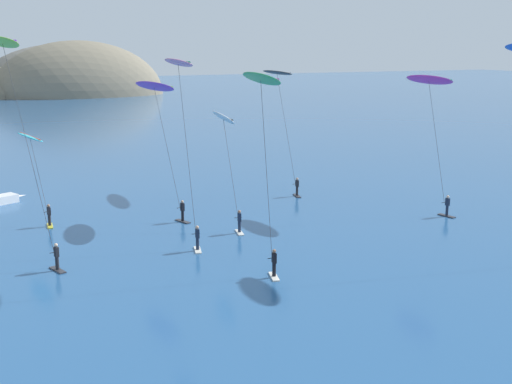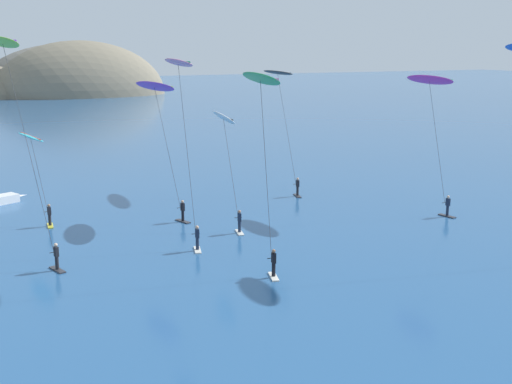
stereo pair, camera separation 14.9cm
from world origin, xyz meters
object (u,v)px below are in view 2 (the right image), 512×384
object	(u,v)px
kitesurfer_white	(225,126)
kitesurfer_purple	(157,96)
kitesurfer_pink	(180,77)
kitesurfer_cyan	(32,144)
kitesurfer_green	(261,94)
kitesurfer_black	(279,81)
kitesurfer_magenta	(431,91)
kitesurfer_lime	(7,62)

from	to	relation	value
kitesurfer_white	kitesurfer_purple	world-z (taller)	kitesurfer_purple
kitesurfer_pink	kitesurfer_purple	bearing A→B (deg)	83.90
kitesurfer_cyan	kitesurfer_green	size ratio (longest dim) A/B	0.59
kitesurfer_purple	kitesurfer_black	bearing A→B (deg)	17.99
kitesurfer_black	kitesurfer_cyan	world-z (taller)	kitesurfer_black
kitesurfer_magenta	kitesurfer_purple	distance (m)	21.78
kitesurfer_magenta	kitesurfer_lime	size ratio (longest dim) A/B	0.80
kitesurfer_magenta	kitesurfer_green	size ratio (longest dim) A/B	0.94
kitesurfer_cyan	kitesurfer_purple	distance (m)	10.25
kitesurfer_purple	kitesurfer_cyan	bearing A→B (deg)	161.30
kitesurfer_pink	kitesurfer_white	size ratio (longest dim) A/B	1.48
kitesurfer_black	kitesurfer_white	size ratio (longest dim) A/B	1.32
kitesurfer_cyan	kitesurfer_white	xyz separation A→B (m)	(13.01, -7.28, 1.48)
kitesurfer_green	kitesurfer_lime	bearing A→B (deg)	141.30
kitesurfer_white	kitesurfer_lime	distance (m)	16.02
kitesurfer_cyan	kitesurfer_green	xyz separation A→B (m)	(10.34, -18.37, 4.62)
kitesurfer_pink	kitesurfer_lime	size ratio (longest dim) A/B	0.90
kitesurfer_magenta	kitesurfer_white	size ratio (longest dim) A/B	1.31
kitesurfer_green	kitesurfer_lime	size ratio (longest dim) A/B	0.85
kitesurfer_magenta	kitesurfer_purple	size ratio (longest dim) A/B	1.04
kitesurfer_black	kitesurfer_green	xyz separation A→B (m)	(-12.15, -19.63, 0.42)
kitesurfer_black	kitesurfer_purple	size ratio (longest dim) A/B	1.05
kitesurfer_pink	kitesurfer_white	bearing A→B (deg)	33.74
kitesurfer_black	kitesurfer_magenta	bearing A→B (deg)	-63.68
kitesurfer_black	kitesurfer_cyan	size ratio (longest dim) A/B	1.59
kitesurfer_pink	kitesurfer_white	world-z (taller)	kitesurfer_pink
kitesurfer_pink	kitesurfer_black	bearing A→B (deg)	39.49
kitesurfer_magenta	kitesurfer_purple	bearing A→B (deg)	156.06
kitesurfer_pink	kitesurfer_green	world-z (taller)	kitesurfer_pink
kitesurfer_magenta	kitesurfer_cyan	world-z (taller)	kitesurfer_magenta
kitesurfer_magenta	kitesurfer_purple	xyz separation A→B (m)	(-19.90, 8.84, -0.29)
kitesurfer_pink	kitesurfer_purple	xyz separation A→B (m)	(0.78, 7.32, -1.75)
kitesurfer_pink	kitesurfer_black	distance (m)	18.38
kitesurfer_white	kitesurfer_pink	bearing A→B (deg)	-146.26
kitesurfer_lime	kitesurfer_pink	bearing A→B (deg)	-11.24
kitesurfer_black	kitesurfer_pink	bearing A→B (deg)	-140.51
kitesurfer_pink	kitesurfer_green	distance (m)	8.25
kitesurfer_magenta	kitesurfer_lime	xyz separation A→B (m)	(-31.23, 3.61, 2.49)
kitesurfer_purple	kitesurfer_white	bearing A→B (deg)	-47.05
kitesurfer_green	kitesurfer_purple	size ratio (longest dim) A/B	1.11
kitesurfer_pink	kitesurfer_green	xyz separation A→B (m)	(2.02, -7.97, -0.70)
kitesurfer_green	kitesurfer_cyan	bearing A→B (deg)	119.37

